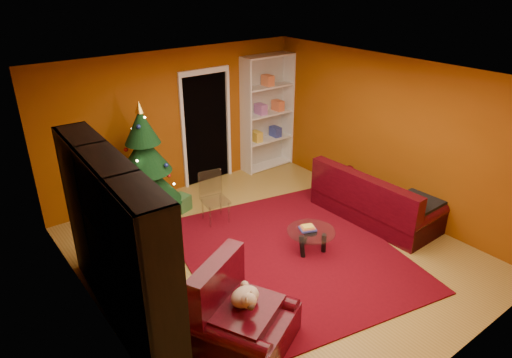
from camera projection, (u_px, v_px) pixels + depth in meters
floor at (272, 253)px, 6.80m from camera, size 5.00×5.50×0.05m
ceiling at (275, 75)px, 5.68m from camera, size 5.00×5.50×0.05m
wall_back at (176, 122)px, 8.23m from camera, size 5.00×0.05×2.60m
wall_left at (91, 231)px, 4.85m from camera, size 0.05×5.50×2.60m
wall_right at (390, 135)px, 7.63m from camera, size 0.05×5.50×2.60m
doorway at (206, 130)px, 8.64m from camera, size 1.06×0.60×2.16m
rug at (291, 254)px, 6.73m from camera, size 3.58×3.97×0.02m
media_unit at (116, 244)px, 5.10m from camera, size 0.54×2.73×2.08m
christmas_tree at (145, 162)px, 7.41m from camera, size 1.16×1.16×1.99m
gift_box_teal at (164, 225)px, 7.21m from camera, size 0.31×0.31×0.30m
gift_box_green at (181, 203)px, 7.91m from camera, size 0.34×0.34×0.27m
white_bookshelf at (267, 113)px, 9.22m from camera, size 1.11×0.40×2.38m
armchair at (247, 315)px, 4.98m from camera, size 1.37×1.37×0.80m
dog at (245, 297)px, 4.96m from camera, size 0.49×0.45×0.26m
sofa at (377, 194)px, 7.53m from camera, size 0.99×2.10×0.89m
coffee_table at (311, 241)px, 6.72m from camera, size 0.93×0.93×0.44m
acrylic_chair at (215, 201)px, 7.43m from camera, size 0.46×0.49×0.78m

